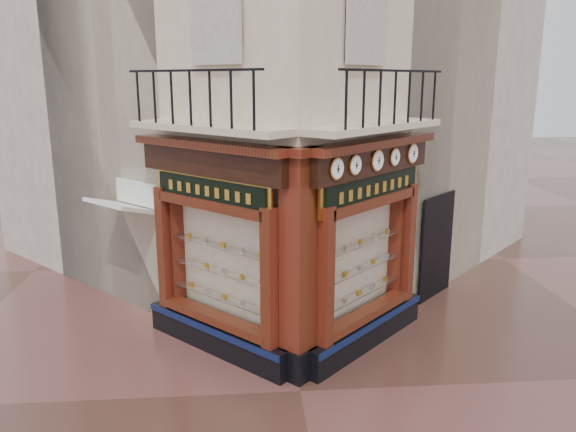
{
  "coord_description": "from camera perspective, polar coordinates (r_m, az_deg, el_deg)",
  "views": [
    {
      "loc": [
        -0.86,
        -8.27,
        5.01
      ],
      "look_at": [
        -0.04,
        2.0,
        2.5
      ],
      "focal_mm": 35.0,
      "sensor_mm": 36.0,
      "label": 1
    }
  ],
  "objects": [
    {
      "name": "clock_a",
      "position": [
        9.01,
        4.95,
        4.8
      ],
      "size": [
        0.29,
        0.29,
        0.36
      ],
      "rotation": [
        0.0,
        0.0,
        0.79
      ],
      "color": "#B97E3D",
      "rests_on": "ground"
    },
    {
      "name": "signboard_right",
      "position": [
        10.23,
        8.66,
        2.81
      ],
      "size": [
        2.29,
        2.29,
        0.61
      ],
      "rotation": [
        0.0,
        0.0,
        0.79
      ],
      "color": "gold",
      "rests_on": "ground"
    },
    {
      "name": "clock_d",
      "position": [
        10.53,
        10.77,
        5.9
      ],
      "size": [
        0.27,
        0.27,
        0.33
      ],
      "rotation": [
        0.0,
        0.0,
        0.79
      ],
      "color": "#B97E3D",
      "rests_on": "ground"
    },
    {
      "name": "signboard_left",
      "position": [
        9.98,
        -7.92,
        2.56
      ],
      "size": [
        2.12,
        2.12,
        0.57
      ],
      "rotation": [
        0.0,
        0.0,
        2.36
      ],
      "color": "gold",
      "rests_on": "ground"
    },
    {
      "name": "neighbour_right",
      "position": [
        17.23,
        6.86,
        15.26
      ],
      "size": [
        11.31,
        11.31,
        11.0
      ],
      "primitive_type": "cube",
      "rotation": [
        0.0,
        0.0,
        0.79
      ],
      "color": "beige",
      "rests_on": "ground"
    },
    {
      "name": "neighbour_left",
      "position": [
        16.98,
        -10.37,
        15.16
      ],
      "size": [
        11.31,
        11.31,
        11.0
      ],
      "primitive_type": "cube",
      "rotation": [
        0.0,
        0.0,
        0.79
      ],
      "color": "beige",
      "rests_on": "ground"
    },
    {
      "name": "clock_c",
      "position": [
        10.02,
        9.05,
        5.58
      ],
      "size": [
        0.3,
        0.3,
        0.38
      ],
      "rotation": [
        0.0,
        0.0,
        0.79
      ],
      "color": "#B97E3D",
      "rests_on": "ground"
    },
    {
      "name": "clock_e",
      "position": [
        11.12,
        12.52,
        6.22
      ],
      "size": [
        0.31,
        0.31,
        0.38
      ],
      "rotation": [
        0.0,
        0.0,
        0.79
      ],
      "color": "#B97E3D",
      "rests_on": "ground"
    },
    {
      "name": "corner_pilaster",
      "position": [
        9.33,
        1.0,
        -5.45
      ],
      "size": [
        0.85,
        0.85,
        3.98
      ],
      "rotation": [
        0.0,
        0.0,
        0.79
      ],
      "color": "black",
      "rests_on": "ground"
    },
    {
      "name": "shopfront_left",
      "position": [
        10.31,
        -7.4,
        -3.51
      ],
      "size": [
        2.86,
        2.86,
        3.98
      ],
      "rotation": [
        0.0,
        0.0,
        2.36
      ],
      "color": "black",
      "rests_on": "ground"
    },
    {
      "name": "ground",
      "position": [
        9.7,
        1.25,
        -17.37
      ],
      "size": [
        80.0,
        80.0,
        0.0
      ],
      "primitive_type": "plane",
      "color": "#492A22",
      "rests_on": "ground"
    },
    {
      "name": "awning",
      "position": [
        12.8,
        -16.02,
        -9.88
      ],
      "size": [
        1.58,
        1.58,
        0.31
      ],
      "primitive_type": null,
      "rotation": [
        0.28,
        0.0,
        2.36
      ],
      "color": "white",
      "rests_on": "ground"
    },
    {
      "name": "balcony",
      "position": [
        9.82,
        0.5,
        9.09
      ],
      "size": [
        5.94,
        2.97,
        1.03
      ],
      "color": "beige",
      "rests_on": "ground"
    },
    {
      "name": "main_building",
      "position": [
        14.48,
        -1.19,
        17.64
      ],
      "size": [
        11.31,
        11.31,
        12.0
      ],
      "primitive_type": "cube",
      "rotation": [
        0.0,
        0.0,
        0.79
      ],
      "color": "beige",
      "rests_on": "ground"
    },
    {
      "name": "clock_b",
      "position": [
        9.44,
        6.82,
        5.16
      ],
      "size": [
        0.28,
        0.28,
        0.34
      ],
      "rotation": [
        0.0,
        0.0,
        0.79
      ],
      "color": "#B97E3D",
      "rests_on": "ground"
    },
    {
      "name": "shopfront_right",
      "position": [
        10.54,
        8.08,
        -3.15
      ],
      "size": [
        2.86,
        2.86,
        3.98
      ],
      "rotation": [
        0.0,
        0.0,
        0.79
      ],
      "color": "black",
      "rests_on": "ground"
    }
  ]
}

